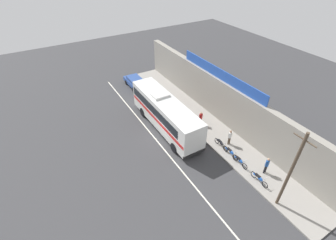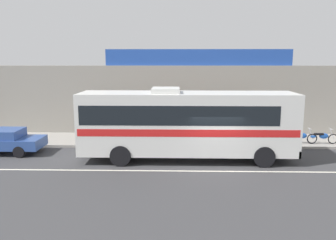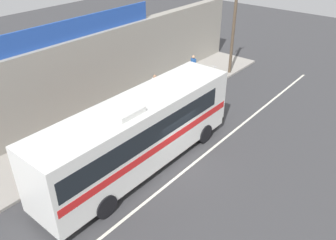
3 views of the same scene
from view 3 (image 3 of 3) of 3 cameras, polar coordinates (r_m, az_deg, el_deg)
ground_plane at (r=17.49m, az=1.34°, el=-6.78°), size 70.00×70.00×0.00m
sidewalk_slab at (r=20.51m, az=-10.10°, el=-0.91°), size 30.00×3.60×0.14m
storefront_facade at (r=21.00m, az=-14.58°, el=6.50°), size 30.00×0.70×4.80m
storefront_billboard at (r=19.79m, az=-16.80°, el=13.86°), size 12.72×0.12×1.10m
road_center_stripe at (r=17.11m, az=3.46°, el=-7.79°), size 30.00×0.14×0.01m
intercity_bus at (r=16.00m, az=-4.91°, el=-1.83°), size 11.03×2.62×3.78m
utility_pole at (r=26.48m, az=10.82°, el=15.24°), size 1.60×0.22×7.20m
motorcycle_orange at (r=24.13m, az=3.88°, el=5.84°), size 1.89×0.56×0.94m
motorcycle_black at (r=22.24m, az=-0.36°, el=3.67°), size 1.91×0.56×0.94m
motorcycle_purple at (r=25.90m, az=7.05°, el=7.45°), size 1.87×0.56×0.94m
motorcycle_green at (r=23.22m, az=1.90°, el=4.87°), size 1.96×0.56×0.94m
pedestrian_far_left at (r=25.96m, az=4.19°, el=9.08°), size 0.30×0.48×1.74m
pedestrian_by_curb at (r=22.63m, az=-2.16°, el=5.78°), size 0.30×0.48×1.72m
pedestrian_far_right at (r=19.75m, az=-8.83°, el=1.37°), size 0.30×0.48×1.65m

